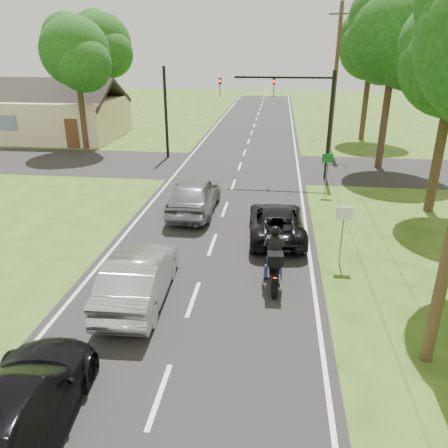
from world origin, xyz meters
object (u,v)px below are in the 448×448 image
Objects in this scene: silver_sedan at (139,277)px; sign_green at (327,164)px; motorcycle_rider at (274,263)px; silver_suv at (194,194)px; sign_white at (344,222)px; dark_suv at (277,222)px; traffic_signal at (297,105)px; utility_pole_far at (335,78)px; dark_car_behind at (15,411)px.

sign_green is (6.49, 11.16, 0.83)m from silver_sedan.
silver_suv is at bearing 117.59° from motorcycle_rider.
motorcycle_rider reaches higher than silver_sedan.
silver_sedan is 7.09m from sign_white.
silver_sedan is 0.93× the size of silver_suv.
dark_suv is 0.72× the size of traffic_signal.
silver_sedan is at bearing -109.17° from traffic_signal.
dark_car_behind is at bearing -107.39° from utility_pole_far.
utility_pole_far is (7.55, 14.50, 4.23)m from silver_suv.
silver_suv is at bearing -125.83° from traffic_signal.
motorcycle_rider is 0.51× the size of dark_suv.
sign_green reaches higher than motorcycle_rider.
silver_sedan is at bearing -109.35° from utility_pole_far.
traffic_signal reaches higher than sign_white.
dark_suv is 11.58m from dark_car_behind.
utility_pole_far is at bearing -112.55° from dark_car_behind.
traffic_signal reaches higher than dark_suv.
motorcycle_rider is 3.90m from dark_suv.
motorcycle_rider is 10.13m from sign_green.
dark_car_behind is (-1.04, -12.93, -0.13)m from silver_suv.
sign_white is at bearing -94.51° from utility_pole_far.
traffic_signal is at bearing -99.24° from dark_suv.
sign_green is at bearing -116.16° from dark_suv.
dark_car_behind is 2.31× the size of sign_white.
sign_white reaches higher than motorcycle_rider.
dark_suv is at bearing 86.21° from motorcycle_rider.
silver_sedan is 15.38m from traffic_signal.
utility_pole_far is (7.79, 22.18, 4.32)m from silver_sedan.
motorcycle_rider reaches higher than dark_suv.
dark_suv is 17.88m from utility_pole_far.
traffic_signal reaches higher than silver_suv.
sign_green reaches higher than dark_car_behind.
motorcycle_rider is 13.26m from traffic_signal.
silver_suv is 2.33× the size of sign_green.
motorcycle_rider is 3.02m from sign_white.
sign_green is at bearing -62.62° from traffic_signal.
silver_sedan is at bearing 49.09° from dark_suv.
sign_green is (2.50, 9.79, 0.80)m from motorcycle_rider.
silver_suv is at bearing -35.88° from dark_suv.
sign_white reaches higher than dark_car_behind.
traffic_signal is 3.00× the size of sign_white.
motorcycle_rider is 0.37× the size of traffic_signal.
utility_pole_far is at bearing 70.32° from traffic_signal.
silver_suv is (-3.80, 2.41, 0.20)m from dark_suv.
utility_pole_far reaches higher than sign_white.
motorcycle_rider reaches higher than dark_car_behind.
sign_green is at bearing 72.50° from motorcycle_rider.
traffic_signal reaches higher than dark_car_behind.
silver_sedan is at bearing 88.33° from silver_suv.
sign_green is (-1.30, -11.02, -3.49)m from utility_pole_far.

